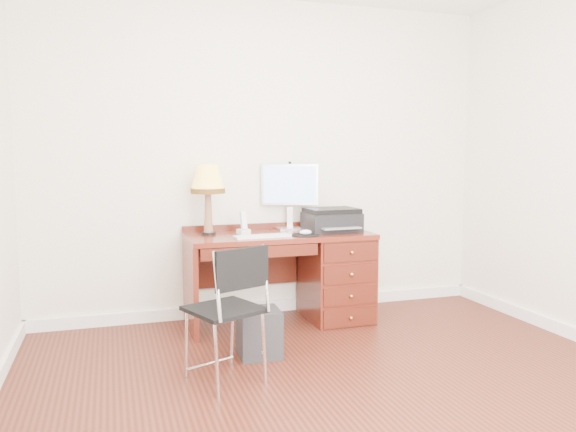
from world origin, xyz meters
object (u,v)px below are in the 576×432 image
object	(u,v)px
monitor	(289,188)
equipment_box	(259,333)
desk	(316,271)
printer	(332,220)
leg_lamp	(208,183)
phone	(243,227)
chair	(227,301)

from	to	relation	value
monitor	equipment_box	distance (m)	1.42
desk	monitor	bearing A→B (deg)	124.56
printer	leg_lamp	bearing A→B (deg)	172.63
desk	leg_lamp	xyz separation A→B (m)	(-0.88, 0.10, 0.75)
monitor	printer	world-z (taller)	monitor
desk	phone	bearing A→B (deg)	175.27
chair	equipment_box	bearing A→B (deg)	31.42
leg_lamp	chair	size ratio (longest dim) A/B	0.66
equipment_box	desk	bearing A→B (deg)	48.86
monitor	printer	size ratio (longest dim) A/B	1.26
chair	desk	bearing A→B (deg)	26.47
phone	leg_lamp	bearing A→B (deg)	154.47
monitor	equipment_box	xyz separation A→B (m)	(-0.52, -0.94, -0.94)
printer	chair	xyz separation A→B (m)	(-1.13, -1.12, -0.33)
desk	phone	xyz separation A→B (m)	(-0.61, 0.05, 0.39)
chair	equipment_box	world-z (taller)	chair
printer	chair	distance (m)	1.62
leg_lamp	chair	distance (m)	1.39
leg_lamp	phone	bearing A→B (deg)	-9.66
printer	monitor	bearing A→B (deg)	139.62
desk	phone	world-z (taller)	phone
desk	leg_lamp	distance (m)	1.16
monitor	leg_lamp	size ratio (longest dim) A/B	1.00
printer	phone	bearing A→B (deg)	174.08
monitor	phone	xyz separation A→B (m)	(-0.45, -0.18, -0.30)
desk	chair	size ratio (longest dim) A/B	1.75
desk	leg_lamp	world-z (taller)	leg_lamp
monitor	printer	distance (m)	0.46
monitor	chair	size ratio (longest dim) A/B	0.66
phone	chair	world-z (taller)	phone
chair	printer	bearing A→B (deg)	22.56
leg_lamp	phone	size ratio (longest dim) A/B	3.04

